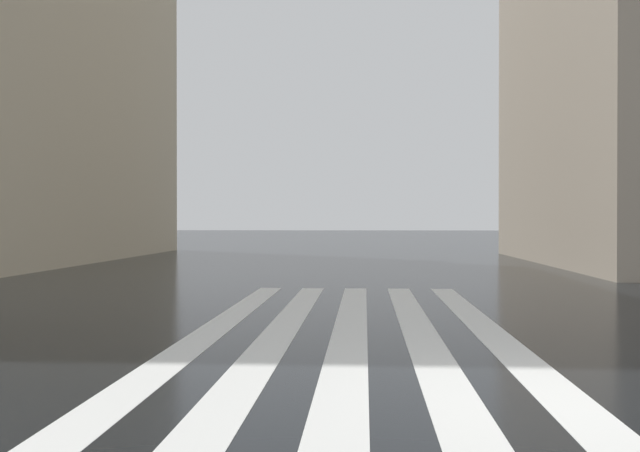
% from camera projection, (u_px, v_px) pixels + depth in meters
% --- Properties ---
extents(ground_plane, '(220.00, 220.00, 0.00)m').
position_uv_depth(ground_plane, '(600.00, 402.00, 6.38)').
color(ground_plane, black).
extents(zebra_crossing, '(13.00, 4.50, 0.01)m').
position_uv_depth(zebra_crossing, '(350.00, 330.00, 10.51)').
color(zebra_crossing, silver).
rests_on(zebra_crossing, ground_plane).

